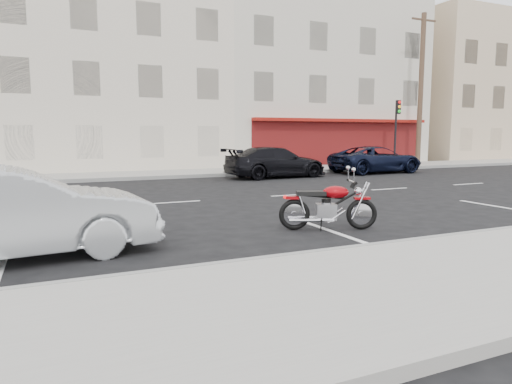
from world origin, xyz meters
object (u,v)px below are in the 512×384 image
Objects in this scene: utility_pole at (421,88)px; motorcycle at (363,207)px; traffic_light at (397,124)px; fire_hydrant at (373,159)px; car_far at (276,162)px; suv_far at (376,160)px; sedan_silver at (8,213)px.

utility_pole is 4.60× the size of motorcycle.
traffic_light reaches higher than motorcycle.
traffic_light is at bearing -6.36° from fire_hydrant.
fire_hydrant is 8.33m from car_far.
suv_far is at bearing -143.79° from traffic_light.
sedan_silver is at bearing -161.06° from motorcycle.
sedan_silver is 0.95× the size of car_far.
utility_pole is 1.83× the size of suv_far.
sedan_silver is at bearing -142.97° from fire_hydrant.
utility_pole is 1.96× the size of sedan_silver.
fire_hydrant is at bearing -73.94° from car_far.
sedan_silver is (-6.58, 0.40, 0.28)m from motorcycle.
suv_far is at bearing 72.56° from motorcycle.
traffic_light is 4.69m from suv_far.
suv_far reaches higher than motorcycle.
motorcycle is (-12.80, -13.72, -2.08)m from traffic_light.
utility_pole is 25.64m from sedan_silver.
suv_far is (-1.97, -2.71, 0.15)m from fire_hydrant.
fire_hydrant is 3.35m from suv_far.
utility_pole reaches higher than suv_far.
utility_pole is at bearing -62.90° from sedan_silver.
sedan_silver is 0.93× the size of suv_far.
traffic_light is 2.53m from fire_hydrant.
sedan_silver is 19.22m from suv_far.
motorcycle is at bearing 158.47° from car_far.
fire_hydrant is 0.37× the size of motorcycle.
utility_pole reaches higher than motorcycle.
car_far is at bearing -163.89° from traffic_light.
car_far is (3.48, 11.03, 0.23)m from motorcycle.
suv_far is 1.02× the size of car_far.
utility_pole reaches higher than fire_hydrant.
sedan_silver is at bearing -145.49° from traffic_light.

